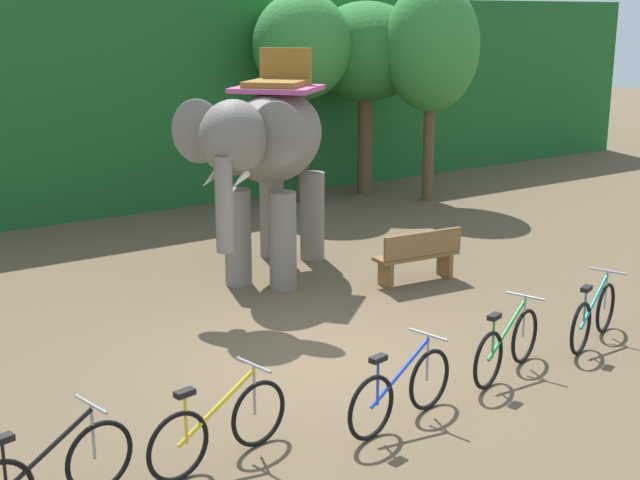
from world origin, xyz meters
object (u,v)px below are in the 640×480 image
Objects in this scene: tree_center_left at (302,48)px; bike_black at (49,474)px; tree_center at (366,53)px; bike_teal at (594,316)px; bike_yellow at (220,427)px; elephant at (270,148)px; tree_far_left at (432,48)px; wooden_bench at (419,255)px; bike_blue at (401,391)px; bike_green at (507,346)px.

tree_center_left is 2.87× the size of bike_black.
tree_center is 2.86× the size of bike_teal.
bike_black is 1.00× the size of bike_yellow.
bike_teal is (1.97, -5.10, -1.82)m from elephant.
tree_far_left is at bearing 26.54° from elephant.
tree_far_left is at bearing -66.72° from tree_center.
tree_center reaches higher than wooden_bench.
bike_blue is at bearing -133.17° from wooden_bench.
bike_black is at bearing -145.09° from tree_far_left.
bike_teal is (7.36, -0.08, 0.00)m from bike_black.
tree_center is 15.05m from bike_black.
bike_teal is (1.76, 0.09, 0.00)m from bike_green.
wooden_bench is at bearing 92.39° from bike_teal.
bike_black is at bearing 173.32° from bike_blue.
wooden_bench is (5.55, 3.39, 0.09)m from bike_yellow.
tree_far_left is 13.38m from bike_yellow.
tree_center reaches higher than bike_black.
tree_center reaches higher than bike_teal.
tree_center is 11.72m from bike_green.
tree_far_left is 3.33× the size of wooden_bench.
bike_blue is at bearing -107.40° from elephant.
bike_black is at bearing 178.14° from bike_yellow.
bike_yellow is at bearing 179.77° from bike_teal.
tree_far_left is at bearing 47.08° from wooden_bench.
tree_center is 2.76× the size of bike_blue.
bike_yellow is 1.04× the size of bike_teal.
elephant is 5.76m from bike_teal.
tree_center is 1.22× the size of elephant.
tree_center_left is at bearing -179.41° from tree_center.
wooden_bench is at bearing 31.43° from bike_yellow.
tree_center is 1.73m from tree_far_left.
bike_green is (-5.45, -9.93, -3.04)m from tree_center.
bike_blue is 1.10× the size of wooden_bench.
bike_teal is at bearing -117.85° from tree_far_left.
tree_center_left is 6.21m from elephant.
bike_blue is at bearing -10.61° from bike_yellow.
wooden_bench is at bearing -132.92° from tree_far_left.
bike_teal reaches higher than wooden_bench.
bike_black and bike_green have the same top height.
tree_center_left reaches higher than bike_blue.
tree_center is 2.83× the size of bike_green.
elephant is at bearing -153.46° from tree_far_left.
tree_center_left is 2.98× the size of bike_teal.
bike_yellow is at bearing -140.68° from tree_far_left.
elephant is (-6.33, -3.16, -1.38)m from tree_far_left.
tree_center_left reaches higher than bike_teal.
tree_center_left is 2.88× the size of bike_blue.
bike_teal is (-4.36, -8.26, -3.20)m from tree_far_left.
elephant is at bearing -128.75° from tree_center_left.
bike_black is 7.36m from bike_teal.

